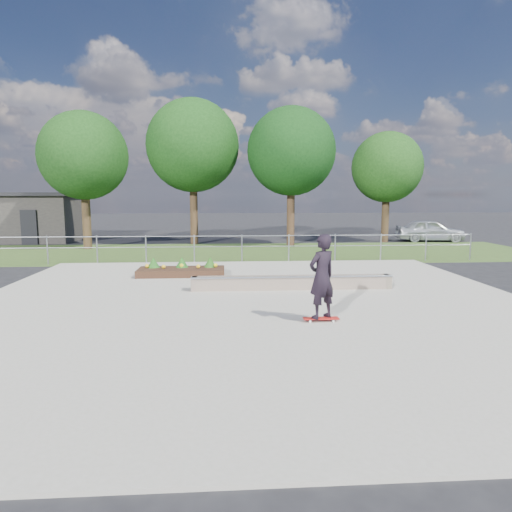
{
  "coord_description": "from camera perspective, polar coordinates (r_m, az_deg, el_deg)",
  "views": [
    {
      "loc": [
        -0.68,
        -11.62,
        2.88
      ],
      "look_at": [
        0.2,
        1.5,
        1.1
      ],
      "focal_mm": 32.0,
      "sensor_mm": 36.0,
      "label": 1
    }
  ],
  "objects": [
    {
      "name": "concrete_slab",
      "position": [
        11.98,
        -0.48,
        -6.05
      ],
      "size": [
        15.0,
        15.0,
        0.06
      ],
      "primitive_type": "cube",
      "color": "gray",
      "rests_on": "ground"
    },
    {
      "name": "building",
      "position": [
        32.5,
        -28.1,
        4.38
      ],
      "size": [
        8.4,
        5.4,
        3.0
      ],
      "color": "#2A2725",
      "rests_on": "ground"
    },
    {
      "name": "parked_car",
      "position": [
        30.07,
        20.92,
        3.02
      ],
      "size": [
        4.24,
        2.17,
        1.38
      ],
      "primitive_type": "imported",
      "rotation": [
        0.0,
        0.0,
        1.43
      ],
      "color": "#A6AAB0",
      "rests_on": "ground"
    },
    {
      "name": "ground",
      "position": [
        11.99,
        -0.48,
        -6.19
      ],
      "size": [
        120.0,
        120.0,
        0.0
      ],
      "primitive_type": "plane",
      "color": "black",
      "rests_on": "ground"
    },
    {
      "name": "tree_mid_left",
      "position": [
        26.82,
        -7.92,
        13.46
      ],
      "size": [
        5.25,
        5.25,
        8.25
      ],
      "color": "#2F1E13",
      "rests_on": "ground"
    },
    {
      "name": "grind_ledge",
      "position": [
        13.71,
        4.53,
        -3.32
      ],
      "size": [
        6.0,
        0.44,
        0.43
      ],
      "color": "#6C5C4F",
      "rests_on": "concrete_slab"
    },
    {
      "name": "tree_far_right",
      "position": [
        28.84,
        16.07,
        10.58
      ],
      "size": [
        4.2,
        4.2,
        6.6
      ],
      "color": "black",
      "rests_on": "ground"
    },
    {
      "name": "tree_far_left",
      "position": [
        25.76,
        -20.77,
        11.61
      ],
      "size": [
        4.55,
        4.55,
        7.15
      ],
      "color": "#312213",
      "rests_on": "ground"
    },
    {
      "name": "tree_mid_right",
      "position": [
        25.99,
        4.44,
        12.87
      ],
      "size": [
        4.9,
        4.9,
        7.7
      ],
      "color": "#311E13",
      "rests_on": "ground"
    },
    {
      "name": "fence",
      "position": [
        19.25,
        -1.79,
        1.4
      ],
      "size": [
        20.06,
        0.06,
        1.2
      ],
      "color": "gray",
      "rests_on": "ground"
    },
    {
      "name": "planter_bed",
      "position": [
        16.26,
        -9.3,
        -1.73
      ],
      "size": [
        3.0,
        1.2,
        0.61
      ],
      "color": "black",
      "rests_on": "concrete_slab"
    },
    {
      "name": "skateboarder",
      "position": [
        10.17,
        8.24,
        -2.57
      ],
      "size": [
        0.82,
        0.73,
        1.97
      ],
      "color": "white",
      "rests_on": "concrete_slab"
    },
    {
      "name": "grass_verge",
      "position": [
        22.81,
        -2.09,
        0.47
      ],
      "size": [
        30.0,
        8.0,
        0.02
      ],
      "primitive_type": "cube",
      "color": "#2F461C",
      "rests_on": "ground"
    }
  ]
}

